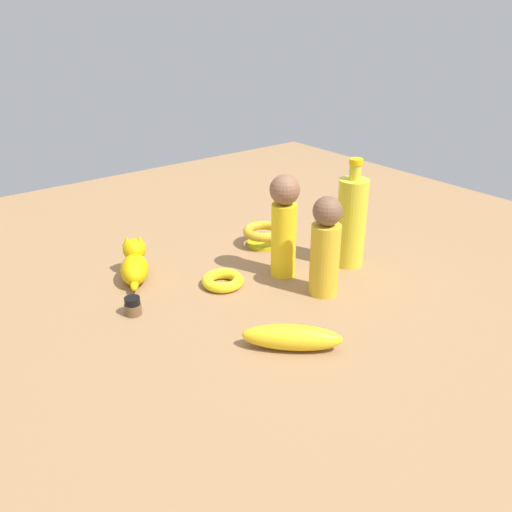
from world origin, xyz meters
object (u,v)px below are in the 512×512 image
(bangle, at_px, (223,281))
(nail_polish_jar, at_px, (133,306))
(bottle_tall, at_px, (351,221))
(cat_figurine, at_px, (135,264))
(person_figure_child, at_px, (325,247))
(bowl, at_px, (264,234))
(banana, at_px, (292,337))
(person_figure_adult, at_px, (284,223))

(bangle, height_order, nail_polish_jar, nail_polish_jar)
(bottle_tall, bearing_deg, cat_figurine, -118.88)
(person_figure_child, relative_size, bowl, 2.04)
(bottle_tall, relative_size, banana, 1.42)
(cat_figurine, bearing_deg, bangle, 42.91)
(banana, height_order, nail_polish_jar, banana)
(banana, bearing_deg, nail_polish_jar, 164.25)
(cat_figurine, bearing_deg, person_figure_adult, 55.92)
(bangle, height_order, person_figure_child, person_figure_child)
(bottle_tall, xyz_separation_m, cat_figurine, (-0.24, -0.44, -0.07))
(nail_polish_jar, xyz_separation_m, person_figure_adult, (0.05, 0.35, 0.11))
(bangle, xyz_separation_m, person_figure_child, (0.16, 0.15, 0.10))
(nail_polish_jar, xyz_separation_m, cat_figurine, (-0.14, 0.07, 0.02))
(person_figure_child, distance_m, bowl, 0.29)
(nail_polish_jar, bearing_deg, bangle, 87.10)
(bowl, bearing_deg, person_figure_child, -11.68)
(bangle, xyz_separation_m, bottle_tall, (0.09, 0.30, 0.10))
(cat_figurine, bearing_deg, bottle_tall, 61.12)
(person_figure_adult, bearing_deg, bangle, -105.96)
(person_figure_child, bearing_deg, bangle, -136.53)
(banana, height_order, bowl, bowl)
(bowl, bearing_deg, bangle, -60.90)
(bangle, bearing_deg, cat_figurine, -137.09)
(banana, xyz_separation_m, cat_figurine, (-0.42, -0.10, 0.01))
(person_figure_child, distance_m, person_figure_adult, 0.12)
(bowl, relative_size, person_figure_adult, 0.45)
(bangle, bearing_deg, nail_polish_jar, -92.90)
(bangle, relative_size, bottle_tall, 0.36)
(person_figure_child, bearing_deg, banana, -58.89)
(cat_figurine, xyz_separation_m, person_figure_child, (0.31, 0.29, 0.07))
(bottle_tall, bearing_deg, nail_polish_jar, -101.54)
(bangle, distance_m, person_figure_child, 0.24)
(nail_polish_jar, relative_size, person_figure_child, 0.17)
(banana, xyz_separation_m, bowl, (-0.39, 0.25, 0.01))
(person_figure_child, bearing_deg, bottle_tall, 113.86)
(bottle_tall, bearing_deg, person_figure_child, -66.14)
(cat_figurine, bearing_deg, nail_polish_jar, -28.40)
(bangle, relative_size, cat_figurine, 0.67)
(banana, bearing_deg, person_figure_adult, 95.87)
(person_figure_adult, bearing_deg, person_figure_child, 5.30)
(bottle_tall, xyz_separation_m, banana, (0.18, -0.34, -0.09))
(bangle, distance_m, cat_figurine, 0.20)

